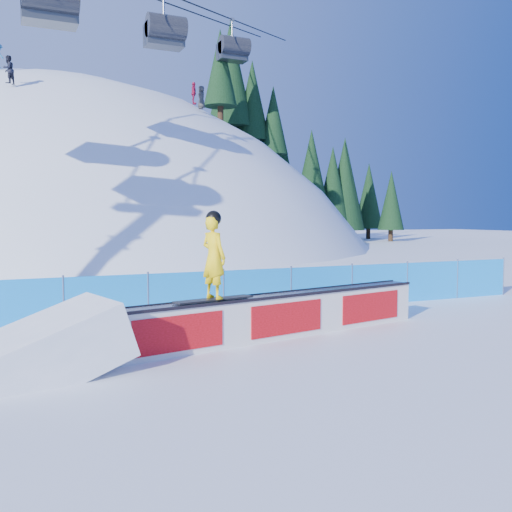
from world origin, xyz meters
name	(u,v)px	position (x,y,z in m)	size (l,w,h in m)	color
ground	(260,359)	(0.00, 0.00, 0.00)	(160.00, 160.00, 0.00)	white
snow_hill	(61,452)	(0.00, 42.00, -18.00)	(64.00, 64.00, 64.00)	white
treeline	(320,153)	(24.76, 39.83, 8.83)	(27.37, 12.57, 22.19)	#301F13
safety_fence	(187,295)	(0.00, 4.50, 0.60)	(22.05, 0.05, 1.30)	#0C86E8
rail_box	(280,316)	(1.17, 1.53, 0.47)	(7.94, 2.24, 0.96)	silver
snow_ramp	(43,375)	(-3.72, 0.47, 0.00)	(2.53, 1.69, 0.95)	white
snowboarder	(214,256)	(-0.47, 1.17, 1.83)	(1.72, 0.70, 1.77)	black
distant_skiers	(89,76)	(1.56, 31.56, 12.18)	(14.27, 8.09, 4.13)	black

